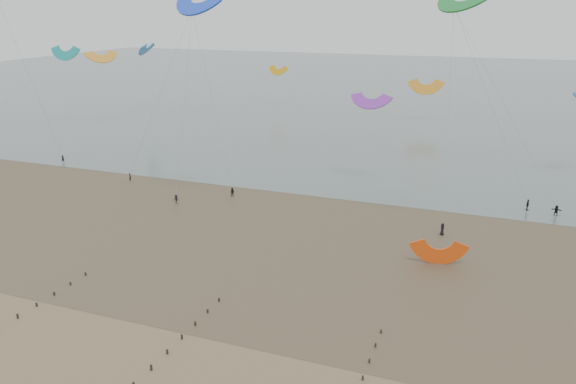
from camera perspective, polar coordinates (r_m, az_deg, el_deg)
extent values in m
plane|color=brown|center=(56.73, -16.52, -15.50)|extent=(500.00, 500.00, 0.00)
plane|color=#475654|center=(240.63, 13.30, 10.47)|extent=(500.00, 500.00, 0.00)
plane|color=#473A28|center=(83.74, -2.26, -3.32)|extent=(500.00, 500.00, 0.00)
ellipsoid|color=slate|center=(82.05, -17.59, -4.68)|extent=(23.60, 14.36, 0.01)
ellipsoid|color=slate|center=(82.88, 6.24, -3.66)|extent=(33.64, 18.32, 0.01)
ellipsoid|color=slate|center=(108.53, -21.07, 0.53)|extent=(26.95, 14.22, 0.01)
cube|color=black|center=(66.02, -25.77, -11.32)|extent=(0.16, 0.16, 0.57)
cube|color=black|center=(67.59, -24.18, -10.40)|extent=(0.16, 0.16, 0.54)
cube|color=black|center=(69.21, -22.66, -9.52)|extent=(0.16, 0.16, 0.51)
cube|color=black|center=(70.90, -21.23, -8.67)|extent=(0.16, 0.16, 0.48)
cube|color=black|center=(72.65, -19.87, -7.85)|extent=(0.16, 0.16, 0.45)
cube|color=black|center=(53.79, -13.72, -16.98)|extent=(0.16, 0.16, 0.59)
cube|color=black|center=(55.57, -12.17, -15.60)|extent=(0.16, 0.16, 0.57)
cube|color=black|center=(57.42, -10.73, -14.30)|extent=(0.16, 0.16, 0.54)
cube|color=black|center=(59.32, -9.40, -13.08)|extent=(0.16, 0.16, 0.51)
cube|color=black|center=(61.29, -8.17, -11.92)|extent=(0.16, 0.16, 0.48)
cube|color=black|center=(63.29, -7.02, -10.84)|extent=(0.16, 0.16, 0.45)
cube|color=black|center=(51.71, 7.60, -18.21)|extent=(0.16, 0.16, 0.54)
cube|color=black|center=(53.82, 8.27, -16.63)|extent=(0.16, 0.16, 0.51)
cube|color=black|center=(55.97, 8.88, -15.16)|extent=(0.16, 0.16, 0.48)
cube|color=black|center=(58.16, 9.44, -13.81)|extent=(0.16, 0.16, 0.45)
imported|color=black|center=(108.26, -15.74, 1.47)|extent=(0.68, 0.65, 1.56)
imported|color=black|center=(93.98, -11.29, -0.73)|extent=(1.15, 0.92, 1.56)
imported|color=black|center=(126.19, -21.91, 3.18)|extent=(0.67, 0.59, 1.56)
imported|color=black|center=(96.34, 25.60, -1.71)|extent=(1.65, 0.75, 1.71)
imported|color=black|center=(82.64, 15.40, -3.65)|extent=(0.78, 0.99, 1.76)
imported|color=black|center=(96.98, 23.17, -1.21)|extent=(0.61, 1.13, 1.83)
imported|color=black|center=(95.97, -5.67, -0.03)|extent=(0.80, 0.64, 1.62)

